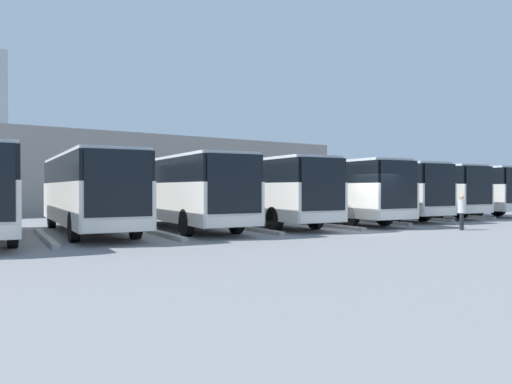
# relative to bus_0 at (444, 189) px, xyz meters

# --- Properties ---
(ground_plane) EXTENTS (600.00, 600.00, 0.00)m
(ground_plane) POSITION_rel_bus_0_xyz_m (14.58, 6.03, -1.81)
(ground_plane) COLOR gray
(bus_0) EXTENTS (3.86, 11.41, 3.24)m
(bus_0) POSITION_rel_bus_0_xyz_m (0.00, 0.00, 0.00)
(bus_0) COLOR silver
(bus_0) RESTS_ON ground_plane
(curb_divider_0) EXTENTS (1.13, 6.88, 0.15)m
(curb_divider_0) POSITION_rel_bus_0_xyz_m (2.08, 1.65, -1.73)
(curb_divider_0) COLOR #9E9E99
(curb_divider_0) RESTS_ON ground_plane
(bus_1) EXTENTS (3.86, 11.41, 3.24)m
(bus_1) POSITION_rel_bus_0_xyz_m (4.17, -0.03, 0.00)
(bus_1) COLOR silver
(bus_1) RESTS_ON ground_plane
(curb_divider_1) EXTENTS (1.13, 6.88, 0.15)m
(curb_divider_1) POSITION_rel_bus_0_xyz_m (6.25, 1.62, -1.73)
(curb_divider_1) COLOR #9E9E99
(curb_divider_1) RESTS_ON ground_plane
(bus_2) EXTENTS (3.86, 11.41, 3.24)m
(bus_2) POSITION_rel_bus_0_xyz_m (8.34, 0.29, 0.00)
(bus_2) COLOR silver
(bus_2) RESTS_ON ground_plane
(curb_divider_2) EXTENTS (1.13, 6.88, 0.15)m
(curb_divider_2) POSITION_rel_bus_0_xyz_m (10.42, 1.94, -1.73)
(curb_divider_2) COLOR #9E9E99
(curb_divider_2) RESTS_ON ground_plane
(bus_3) EXTENTS (3.86, 11.41, 3.24)m
(bus_3) POSITION_rel_bus_0_xyz_m (12.50, 1.03, 0.00)
(bus_3) COLOR silver
(bus_3) RESTS_ON ground_plane
(curb_divider_3) EXTENTS (1.13, 6.88, 0.15)m
(curb_divider_3) POSITION_rel_bus_0_xyz_m (14.58, 2.68, -1.73)
(curb_divider_3) COLOR #9E9E99
(curb_divider_3) RESTS_ON ground_plane
(bus_4) EXTENTS (3.86, 11.41, 3.24)m
(bus_4) POSITION_rel_bus_0_xyz_m (16.67, 0.56, 0.00)
(bus_4) COLOR silver
(bus_4) RESTS_ON ground_plane
(curb_divider_4) EXTENTS (1.13, 6.88, 0.15)m
(curb_divider_4) POSITION_rel_bus_0_xyz_m (18.75, 2.21, -1.73)
(curb_divider_4) COLOR #9E9E99
(curb_divider_4) RESTS_ON ground_plane
(bus_5) EXTENTS (3.86, 11.41, 3.24)m
(bus_5) POSITION_rel_bus_0_xyz_m (20.84, 0.34, 0.00)
(bus_5) COLOR silver
(bus_5) RESTS_ON ground_plane
(curb_divider_5) EXTENTS (1.13, 6.88, 0.15)m
(curb_divider_5) POSITION_rel_bus_0_xyz_m (22.92, 2.00, -1.73)
(curb_divider_5) COLOR #9E9E99
(curb_divider_5) RESTS_ON ground_plane
(bus_6) EXTENTS (3.86, 11.41, 3.24)m
(bus_6) POSITION_rel_bus_0_xyz_m (25.01, -0.06, 0.00)
(bus_6) COLOR silver
(bus_6) RESTS_ON ground_plane
(curb_divider_6) EXTENTS (1.13, 6.88, 0.15)m
(curb_divider_6) POSITION_rel_bus_0_xyz_m (27.09, 1.60, -1.73)
(curb_divider_6) COLOR #9E9E99
(curb_divider_6) RESTS_ON ground_plane
(pedestrian) EXTENTS (0.48, 0.48, 1.56)m
(pedestrian) POSITION_rel_bus_0_xyz_m (11.02, 8.21, -0.97)
(pedestrian) COLOR black
(pedestrian) RESTS_ON ground_plane
(station_building) EXTENTS (32.97, 13.06, 5.96)m
(station_building) POSITION_rel_bus_0_xyz_m (14.58, -19.02, 1.20)
(station_building) COLOR gray
(station_building) RESTS_ON ground_plane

